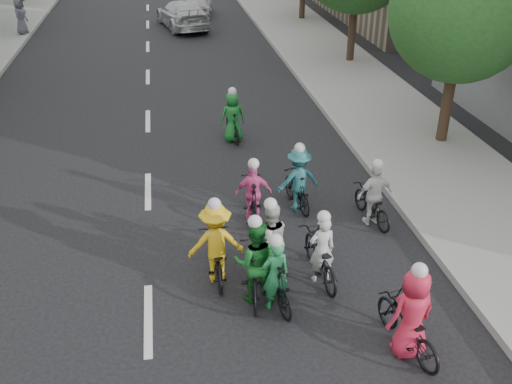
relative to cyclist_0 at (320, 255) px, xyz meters
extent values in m
plane|color=black|center=(-3.40, -0.73, -0.54)|extent=(120.00, 120.00, 0.00)
cube|color=gray|center=(4.60, 9.27, -0.46)|extent=(4.00, 80.00, 0.15)
cube|color=#999993|center=(2.65, 9.27, -0.45)|extent=(0.18, 80.00, 0.18)
cylinder|color=black|center=(5.40, 5.87, 0.60)|extent=(0.32, 0.32, 2.27)
sphere|color=#264D19|center=(5.40, 5.87, 3.44)|extent=(4.00, 4.00, 4.00)
cylinder|color=black|center=(5.40, 14.87, 0.70)|extent=(0.32, 0.32, 2.48)
cylinder|color=black|center=(5.40, 23.87, 0.60)|extent=(0.32, 0.32, 2.27)
imported|color=black|center=(0.00, 0.02, -0.06)|extent=(0.76, 1.87, 0.96)
imported|color=silver|center=(0.00, -0.08, 0.18)|extent=(0.55, 0.38, 1.44)
sphere|color=silver|center=(0.00, -0.08, 0.92)|extent=(0.26, 0.26, 0.26)
imported|color=black|center=(-1.38, -0.34, 0.01)|extent=(0.76, 1.86, 1.09)
imported|color=#176A24|center=(-1.38, -0.44, 0.31)|extent=(0.90, 0.75, 1.69)
sphere|color=silver|center=(-1.38, -0.44, 1.17)|extent=(0.26, 0.26, 0.26)
imported|color=black|center=(-2.03, 0.39, -0.10)|extent=(0.58, 1.67, 0.88)
imported|color=yellow|center=(-2.03, 0.29, 0.31)|extent=(1.10, 0.63, 1.70)
sphere|color=silver|center=(-2.03, 0.29, 1.18)|extent=(0.26, 0.26, 0.26)
imported|color=black|center=(-0.94, 2.52, -0.02)|extent=(0.60, 1.74, 1.03)
imported|color=#F355A6|center=(-0.94, 2.42, 0.18)|extent=(0.87, 0.41, 1.44)
sphere|color=silver|center=(-0.94, 2.42, 0.92)|extent=(0.26, 0.26, 0.26)
imported|color=black|center=(0.92, -2.16, -0.08)|extent=(0.96, 1.84, 0.92)
imported|color=red|center=(0.92, -2.26, 0.30)|extent=(0.91, 0.69, 1.67)
sphere|color=silver|center=(0.92, -2.26, 1.15)|extent=(0.26, 0.26, 0.26)
imported|color=black|center=(-1.06, -0.63, -0.05)|extent=(0.78, 1.67, 0.97)
imported|color=#279250|center=(-1.06, -0.73, 0.18)|extent=(0.59, 0.45, 1.44)
sphere|color=silver|center=(-1.06, -0.73, 0.93)|extent=(0.26, 0.26, 0.26)
imported|color=black|center=(-0.97, 0.35, -0.06)|extent=(0.92, 1.89, 0.95)
imported|color=silver|center=(-0.97, 0.25, 0.27)|extent=(0.88, 0.73, 1.62)
sphere|color=silver|center=(-0.97, 0.25, 1.10)|extent=(0.26, 0.26, 0.26)
imported|color=black|center=(0.20, 2.85, -0.06)|extent=(0.68, 1.63, 0.95)
imported|color=#24666D|center=(0.20, 2.75, 0.26)|extent=(1.11, 0.74, 1.60)
sphere|color=silver|center=(0.20, 2.75, 1.08)|extent=(0.26, 0.26, 0.26)
imported|color=black|center=(1.76, 1.93, -0.11)|extent=(0.82, 1.69, 0.85)
imported|color=white|center=(1.76, 1.83, 0.21)|extent=(0.92, 0.50, 1.49)
sphere|color=silver|center=(1.76, 1.83, 0.97)|extent=(0.26, 0.26, 0.26)
imported|color=black|center=(-0.80, 7.26, -0.07)|extent=(0.62, 1.60, 0.94)
imported|color=#1A7729|center=(-0.80, 7.16, 0.24)|extent=(0.81, 0.58, 1.56)
sphere|color=silver|center=(-0.80, 7.16, 1.04)|extent=(0.26, 0.26, 0.26)
imported|color=#B7B8BD|center=(-1.47, 23.07, 0.20)|extent=(3.05, 5.39, 1.47)
imported|color=silver|center=(-0.35, 26.35, 0.08)|extent=(1.95, 3.77, 1.23)
imported|color=#535260|center=(-9.70, 22.37, 0.50)|extent=(0.78, 0.99, 1.78)
camera|label=1|loc=(-2.79, -8.95, 6.46)|focal=40.00mm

